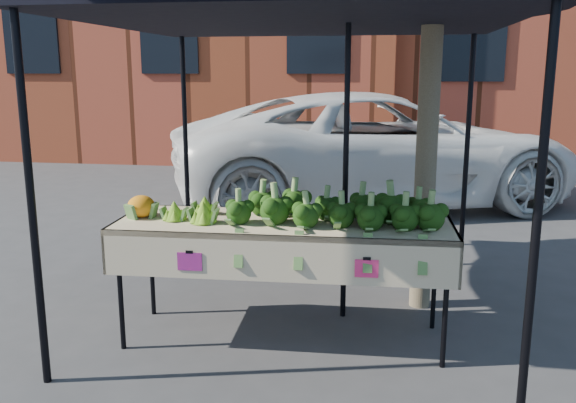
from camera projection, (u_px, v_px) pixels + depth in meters
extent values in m
plane|color=#323235|center=(262.00, 342.00, 4.46)|extent=(90.00, 90.00, 0.00)
cube|color=#C6B58F|center=(284.00, 280.00, 4.44)|extent=(2.43, 0.88, 0.90)
cube|color=#F22D8C|center=(189.00, 261.00, 4.08)|extent=(0.17, 0.01, 0.12)
cube|color=#F92F6E|center=(364.00, 270.00, 3.90)|extent=(0.17, 0.01, 0.12)
ellipsoid|color=#15340C|center=(334.00, 204.00, 4.28)|extent=(1.55, 0.58, 0.27)
ellipsoid|color=#89B831|center=(193.00, 204.00, 4.41)|extent=(0.44, 0.48, 0.21)
ellipsoid|color=orange|center=(141.00, 205.00, 4.43)|extent=(0.21, 0.21, 0.19)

